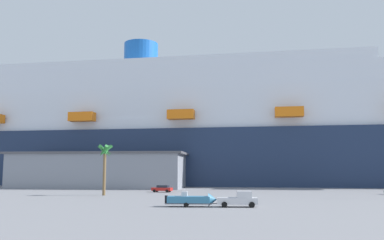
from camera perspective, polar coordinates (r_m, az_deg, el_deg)
ground_plane at (r=106.89m, az=3.45°, el=-9.78°), size 600.00×600.00×0.00m
cruise_ship at (r=134.64m, az=6.59°, el=-2.04°), size 267.59×38.40×57.94m
terminal_building at (r=116.46m, az=-12.93°, el=-6.96°), size 49.79×23.20×9.81m
pickup_truck at (r=57.39m, az=6.68°, el=-11.16°), size 5.79×2.79×2.20m
small_boat_on_trailer at (r=57.41m, az=0.24°, el=-11.29°), size 8.28×2.72×2.15m
palm_tree at (r=83.30m, az=-12.30°, el=-5.03°), size 3.44×3.16×10.23m
parked_car_red_hatchback at (r=92.81m, az=-4.25°, el=-9.69°), size 4.78×2.37×1.58m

